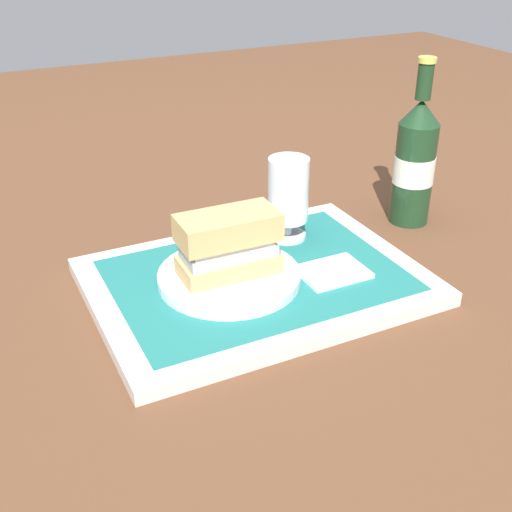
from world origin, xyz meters
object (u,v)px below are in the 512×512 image
(plate, at_px, (228,275))
(sandwich, at_px, (229,241))
(beer_glass, at_px, (288,195))
(beer_bottle, at_px, (415,161))

(plate, distance_m, sandwich, 0.05)
(sandwich, bearing_deg, beer_glass, 31.53)
(beer_glass, bearing_deg, beer_bottle, 0.41)
(beer_glass, xyz_separation_m, beer_bottle, (0.23, 0.00, 0.01))
(plate, height_order, beer_glass, beer_glass)
(sandwich, relative_size, beer_glass, 1.07)
(plate, xyz_separation_m, sandwich, (0.00, -0.00, 0.05))
(sandwich, distance_m, beer_glass, 0.15)
(plate, bearing_deg, beer_glass, 29.74)
(sandwich, bearing_deg, beer_bottle, 13.22)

